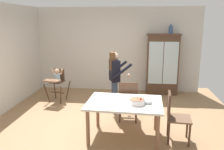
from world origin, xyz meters
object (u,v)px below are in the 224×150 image
(adult_person, at_px, (115,75))
(dining_chair_far_side, at_px, (128,99))
(high_chair_with_toddler, at_px, (57,79))
(dining_table, at_px, (125,106))
(birthday_cake, at_px, (137,102))
(dining_chair_right_end, at_px, (174,114))
(ceramic_vase, at_px, (171,30))
(serving_bowl, at_px, (147,102))
(china_cabinet, at_px, (162,64))

(adult_person, relative_size, dining_chair_far_side, 1.59)
(high_chair_with_toddler, relative_size, dining_table, 0.64)
(high_chair_with_toddler, height_order, adult_person, adult_person)
(birthday_cake, bearing_deg, dining_chair_right_end, 7.01)
(high_chair_with_toddler, height_order, dining_chair_far_side, dining_chair_far_side)
(dining_table, distance_m, dining_chair_far_side, 0.74)
(birthday_cake, xyz_separation_m, dining_chair_far_side, (-0.21, 0.85, -0.24))
(ceramic_vase, bearing_deg, serving_bowl, -103.94)
(china_cabinet, distance_m, dining_table, 3.17)
(high_chair_with_toddler, bearing_deg, serving_bowl, -28.50)
(serving_bowl, bearing_deg, high_chair_with_toddler, 141.71)
(birthday_cake, bearing_deg, adult_person, 112.18)
(adult_person, bearing_deg, high_chair_with_toddler, 48.98)
(adult_person, bearing_deg, birthday_cake, -178.32)
(china_cabinet, bearing_deg, dining_chair_far_side, -112.78)
(serving_bowl, bearing_deg, dining_chair_far_side, 117.13)
(serving_bowl, bearing_deg, china_cabinet, 79.57)
(ceramic_vase, distance_m, dining_chair_right_end, 3.38)
(china_cabinet, xyz_separation_m, ceramic_vase, (0.20, 0.00, 1.06))
(dining_table, bearing_deg, serving_bowl, -4.78)
(china_cabinet, bearing_deg, dining_chair_right_end, -91.00)
(ceramic_vase, relative_size, dining_table, 0.18)
(ceramic_vase, relative_size, dining_chair_far_side, 0.28)
(dining_chair_far_side, bearing_deg, birthday_cake, 101.69)
(china_cabinet, bearing_deg, ceramic_vase, 1.07)
(adult_person, relative_size, serving_bowl, 8.50)
(serving_bowl, height_order, dining_chair_right_end, dining_chair_right_end)
(dining_table, bearing_deg, china_cabinet, 71.75)
(china_cabinet, height_order, birthday_cake, china_cabinet)
(china_cabinet, relative_size, ceramic_vase, 6.99)
(birthday_cake, distance_m, serving_bowl, 0.21)
(dining_table, bearing_deg, dining_chair_right_end, -2.02)
(china_cabinet, relative_size, dining_chair_far_side, 1.97)
(china_cabinet, relative_size, adult_person, 1.23)
(dining_table, bearing_deg, ceramic_vase, 68.47)
(ceramic_vase, xyz_separation_m, serving_bowl, (-0.75, -3.04, -1.24))
(dining_table, relative_size, dining_chair_far_side, 1.54)
(ceramic_vase, height_order, dining_chair_right_end, ceramic_vase)
(adult_person, bearing_deg, serving_bowl, -170.58)
(ceramic_vase, relative_size, high_chair_with_toddler, 0.28)
(china_cabinet, bearing_deg, high_chair_with_toddler, -160.27)
(high_chair_with_toddler, distance_m, dining_chair_right_end, 3.56)
(high_chair_with_toddler, distance_m, dining_chair_far_side, 2.39)
(serving_bowl, height_order, dining_chair_far_side, dining_chair_far_side)
(ceramic_vase, bearing_deg, high_chair_with_toddler, -161.32)
(dining_chair_far_side, xyz_separation_m, dining_chair_right_end, (0.90, -0.77, 0.00))
(ceramic_vase, bearing_deg, china_cabinet, -178.93)
(high_chair_with_toddler, xyz_separation_m, serving_bowl, (2.47, -1.95, 0.11))
(dining_table, distance_m, serving_bowl, 0.45)
(dining_chair_far_side, height_order, dining_chair_right_end, same)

